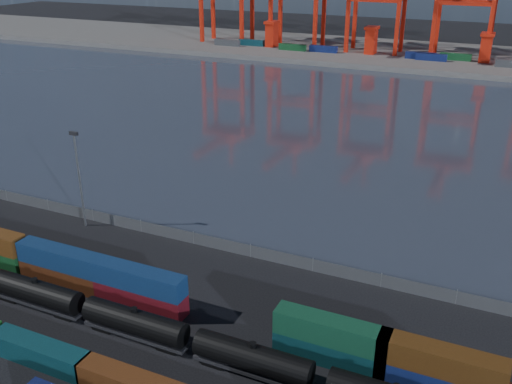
% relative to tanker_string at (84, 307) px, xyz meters
% --- Properties ---
extents(ground, '(700.00, 700.00, 0.00)m').
position_rel_tanker_string_xyz_m(ground, '(11.99, -4.50, -2.17)').
color(ground, black).
rests_on(ground, ground).
extents(harbor_water, '(700.00, 700.00, 0.00)m').
position_rel_tanker_string_xyz_m(harbor_water, '(11.99, 100.50, -2.16)').
color(harbor_water, '#2E3542').
rests_on(harbor_water, ground).
extents(far_quay, '(700.00, 70.00, 2.00)m').
position_rel_tanker_string_xyz_m(far_quay, '(11.99, 205.50, -1.17)').
color(far_quay, '#514F4C').
rests_on(far_quay, ground).
extents(container_row_north, '(142.35, 2.67, 5.69)m').
position_rel_tanker_string_xyz_m(container_row_north, '(8.39, 5.69, 0.27)').
color(container_row_north, '#131159').
rests_on(container_row_north, ground).
extents(tanker_string, '(91.57, 3.02, 4.32)m').
position_rel_tanker_string_xyz_m(tanker_string, '(0.00, 0.00, 0.00)').
color(tanker_string, black).
rests_on(tanker_string, ground).
extents(waterfront_fence, '(160.12, 0.12, 2.20)m').
position_rel_tanker_string_xyz_m(waterfront_fence, '(11.99, 23.50, -1.17)').
color(waterfront_fence, '#595B5E').
rests_on(waterfront_fence, ground).
extents(yard_light_mast, '(1.60, 0.40, 16.60)m').
position_rel_tanker_string_xyz_m(yard_light_mast, '(-18.01, 21.50, 7.13)').
color(yard_light_mast, slate).
rests_on(yard_light_mast, ground).
extents(quay_containers, '(172.58, 10.99, 2.60)m').
position_rel_tanker_string_xyz_m(quay_containers, '(0.99, 190.96, 1.13)').
color(quay_containers, navy).
rests_on(quay_containers, far_quay).
extents(straddle_carriers, '(140.00, 7.00, 11.10)m').
position_rel_tanker_string_xyz_m(straddle_carriers, '(9.49, 195.50, 5.65)').
color(straddle_carriers, red).
rests_on(straddle_carriers, far_quay).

